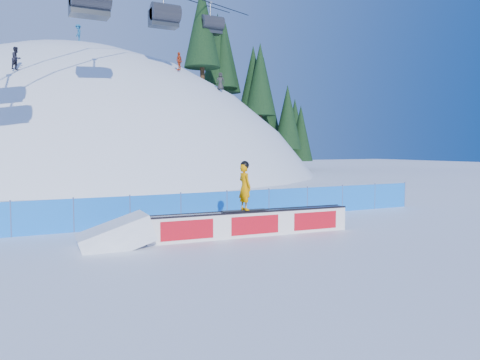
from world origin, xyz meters
name	(u,v)px	position (x,y,z in m)	size (l,w,h in m)	color
ground	(259,242)	(0.00, 0.00, 0.00)	(160.00, 160.00, 0.00)	white
snow_hill	(79,331)	(0.00, 42.00, -18.00)	(64.00, 64.00, 64.00)	silver
treeline	(263,101)	(23.61, 41.30, 9.16)	(18.53, 12.75, 19.19)	#362315
safety_fence	(204,207)	(0.00, 4.50, 0.60)	(22.05, 0.05, 1.30)	blue
rail_box	(252,223)	(0.31, 1.03, 0.43)	(7.30, 0.94, 0.87)	white
snow_ramp	(115,247)	(-4.23, 1.30, 0.00)	(2.12, 1.41, 0.79)	white
snowboarder	(245,186)	(0.03, 1.05, 1.70)	(1.63, 0.60, 1.69)	black
distant_skiers	(118,55)	(2.41, 30.43, 11.36)	(18.59, 12.47, 6.76)	black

